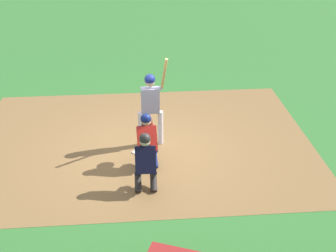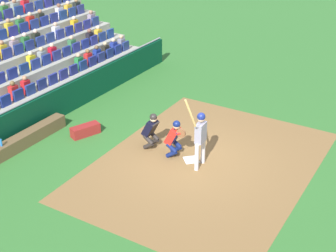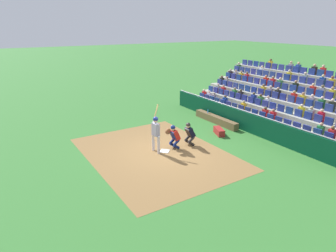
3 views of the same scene
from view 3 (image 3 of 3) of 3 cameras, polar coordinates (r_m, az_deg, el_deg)
name	(u,v)px [view 3 (image 3 of 3)]	position (r m, az deg, el deg)	size (l,w,h in m)	color
ground_plane	(165,151)	(14.67, -0.67, -4.91)	(160.00, 160.00, 0.00)	#32702E
infield_dirt_patch	(156,153)	(14.44, -2.38, -5.31)	(8.16, 6.10, 0.01)	olive
home_plate_marker	(165,151)	(14.66, -0.67, -4.86)	(0.44, 0.44, 0.02)	white
batter_at_plate	(156,130)	(14.22, -2.40, -0.79)	(0.70, 0.51, 2.30)	silver
catcher_crouching	(174,135)	(14.72, 1.14, -1.82)	(0.49, 0.74, 1.28)	navy
home_plate_umpire	(189,133)	(15.16, 4.16, -1.33)	(0.46, 0.48, 1.27)	#2B2624
dugout_wall	(248,122)	(17.82, 15.16, 0.76)	(14.05, 0.24, 1.20)	#073D27
dugout_bench	(216,119)	(19.07, 9.22, 1.26)	(3.72, 0.40, 0.44)	brown
water_bottle_on_bench	(208,111)	(19.55, 7.71, 2.83)	(0.07, 0.07, 0.24)	blue
equipment_duffel_bag	(219,131)	(17.08, 9.83, -1.02)	(1.00, 0.36, 0.36)	maroon
bleacher_stand	(299,104)	(21.13, 23.95, 3.93)	(14.29, 5.24, 3.50)	#A1A190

